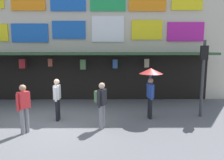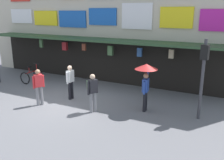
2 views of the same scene
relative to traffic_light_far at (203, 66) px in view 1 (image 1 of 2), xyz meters
name	(u,v)px [view 1 (image 1 of 2)]	position (x,y,z in m)	size (l,w,h in m)	color
ground_plane	(52,124)	(-6.06, -0.91, -2.14)	(80.00, 80.00, 0.00)	slate
shopfront	(71,29)	(-6.06, 3.65, 1.82)	(18.00, 2.60, 8.00)	beige
traffic_light_far	(203,66)	(0.00, 0.00, 0.00)	(0.32, 0.35, 3.20)	#38383D
pedestrian_with_umbrella	(151,79)	(-2.20, -0.23, -0.50)	(0.96, 0.96, 2.08)	black
pedestrian_in_yellow	(57,97)	(-5.94, -0.44, -1.19)	(0.22, 0.53, 1.68)	black
pedestrian_in_purple	(101,102)	(-4.15, -1.34, -1.16)	(0.45, 0.49, 1.68)	gray
pedestrian_in_white	(24,106)	(-6.74, -1.74, -1.19)	(0.37, 0.47, 1.68)	gray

